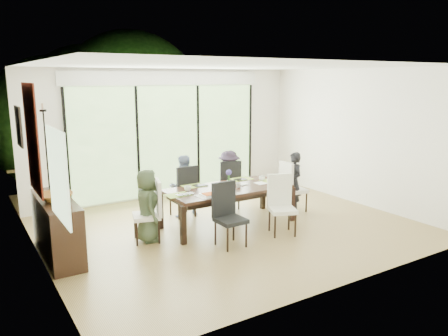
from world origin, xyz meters
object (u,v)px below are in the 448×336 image
chair_left_end (146,211)px  sideboard (57,228)px  chair_near_left (231,215)px  laptop (186,195)px  vase (229,183)px  bowl (56,197)px  table_top (228,189)px  chair_far_right (228,183)px  person_far_right (229,179)px  chair_near_right (283,205)px  person_right_end (294,182)px  cup_c (262,178)px  person_far_left (183,186)px  chair_right_end (294,186)px  cup_a (188,189)px  cup_b (238,185)px  person_left_end (147,206)px  chair_far_left (182,190)px

chair_left_end → sideboard: bearing=-78.6°
chair_near_left → laptop: (-0.35, 0.77, 0.19)m
vase → bowl: bearing=-179.0°
table_top → chair_far_right: bearing=57.1°
person_far_right → laptop: person_far_right is taller
chair_near_right → person_right_end: size_ratio=0.85×
cup_c → vase: bearing=-176.2°
person_far_left → cup_c: (1.25, -0.73, 0.14)m
chair_near_left → person_far_right: 2.00m
chair_right_end → vase: (-1.45, 0.05, 0.23)m
cup_a → person_right_end: bearing=-3.9°
person_far_right → laptop: 1.68m
cup_c → sideboard: size_ratio=0.07×
laptop → cup_b: cup_b is taller
table_top → vase: size_ratio=20.00×
vase → chair_right_end: bearing=-2.0°
chair_far_right → cup_c: chair_far_right is taller
chair_right_end → person_far_right: size_ratio=0.85×
table_top → chair_near_left: bearing=-119.9°
person_right_end → laptop: (-2.33, -0.10, 0.10)m
chair_left_end → person_far_left: person_far_left is taller
person_left_end → person_far_right: same height
person_right_end → laptop: size_ratio=3.91×
person_far_left → chair_near_left: bearing=80.0°
chair_left_end → bowl: chair_left_end is taller
chair_far_left → person_far_left: size_ratio=0.85×
chair_near_right → person_right_end: bearing=64.1°
chair_left_end → person_far_right: person_far_right is taller
chair_near_left → cup_a: chair_near_left is taller
table_top → cup_a: bearing=167.9°
chair_right_end → cup_a: size_ratio=8.87×
chair_right_end → person_right_end: bearing=95.2°
chair_far_right → cup_c: size_ratio=8.87×
chair_right_end → cup_b: (-1.35, -0.10, 0.22)m
person_left_end → person_far_right: (2.03, 0.83, 0.00)m
vase → person_far_right: bearing=57.3°
chair_near_left → chair_far_left: bearing=86.9°
chair_near_left → cup_c: 1.64m
table_top → cup_b: 0.19m
chair_left_end → vase: (1.55, 0.05, 0.23)m
bowl → cup_a: bearing=4.1°
chair_near_left → sideboard: bearing=155.7°
table_top → cup_c: 0.81m
chair_near_left → cup_b: 1.03m
chair_left_end → cup_b: (1.65, -0.10, 0.22)m
person_left_end → person_right_end: (2.96, 0.00, 0.00)m
cup_c → person_far_left: bearing=149.7°
person_far_left → cup_b: bearing=114.5°
table_top → chair_near_left: size_ratio=2.18×
chair_left_end → cup_c: chair_left_end is taller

